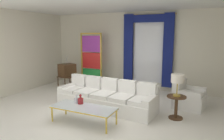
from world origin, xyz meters
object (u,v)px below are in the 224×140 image
at_px(bottle_blue_decanter, 81,100).
at_px(armchair_white, 188,98).
at_px(stained_glass_divider, 91,62).
at_px(peacock_figurine, 94,85).
at_px(vintage_tv, 67,71).
at_px(couch_white_long, 107,98).
at_px(table_lamp_brass, 178,79).
at_px(round_side_table, 176,105).
at_px(bottle_crystal_tall, 77,100).
at_px(coffee_table, 84,108).

height_order(bottle_blue_decanter, armchair_white, armchair_white).
height_order(stained_glass_divider, peacock_figurine, stained_glass_divider).
relative_size(bottle_blue_decanter, vintage_tv, 0.18).
relative_size(couch_white_long, table_lamp_brass, 5.22).
bearing_deg(round_side_table, bottle_blue_decanter, -153.58).
bearing_deg(bottle_crystal_tall, vintage_tv, 131.60).
relative_size(stained_glass_divider, round_side_table, 3.70).
bearing_deg(peacock_figurine, bottle_blue_decanter, -66.50).
relative_size(stained_glass_divider, peacock_figurine, 3.67).
xyz_separation_m(bottle_blue_decanter, vintage_tv, (-2.18, 2.32, 0.23)).
height_order(bottle_blue_decanter, bottle_crystal_tall, bottle_blue_decanter).
relative_size(bottle_crystal_tall, armchair_white, 0.23).
bearing_deg(round_side_table, stained_glass_divider, 152.68).
height_order(vintage_tv, round_side_table, vintage_tv).
distance_m(coffee_table, peacock_figurine, 3.02).
height_order(coffee_table, armchair_white, armchair_white).
bearing_deg(table_lamp_brass, bottle_crystal_tall, -155.31).
bearing_deg(bottle_crystal_tall, round_side_table, 24.69).
bearing_deg(peacock_figurine, vintage_tv, -167.43).
relative_size(armchair_white, peacock_figurine, 1.56).
height_order(bottle_crystal_tall, round_side_table, bottle_crystal_tall).
relative_size(bottle_crystal_tall, peacock_figurine, 0.36).
bearing_deg(table_lamp_brass, vintage_tv, 164.14).
height_order(vintage_tv, table_lamp_brass, vintage_tv).
xyz_separation_m(armchair_white, table_lamp_brass, (-0.18, -1.00, 0.74)).
bearing_deg(coffee_table, couch_white_long, 88.79).
bearing_deg(coffee_table, stained_glass_divider, 117.79).
xyz_separation_m(couch_white_long, stained_glass_divider, (-1.67, 1.91, 0.75)).
xyz_separation_m(coffee_table, peacock_figurine, (-1.31, 2.72, -0.16)).
relative_size(coffee_table, table_lamp_brass, 2.77).
bearing_deg(bottle_blue_decanter, stained_glass_divider, 116.12).
relative_size(bottle_crystal_tall, stained_glass_divider, 0.10).
xyz_separation_m(peacock_figurine, round_side_table, (3.29, -1.47, 0.14)).
height_order(couch_white_long, coffee_table, couch_white_long).
relative_size(couch_white_long, armchair_white, 3.17).
bearing_deg(coffee_table, peacock_figurine, 115.65).
distance_m(coffee_table, vintage_tv, 3.45).
xyz_separation_m(coffee_table, armchair_white, (2.16, 2.24, -0.09)).
distance_m(bottle_blue_decanter, stained_glass_divider, 3.34).
relative_size(bottle_blue_decanter, peacock_figurine, 0.41).
relative_size(bottle_blue_decanter, table_lamp_brass, 0.43).
distance_m(vintage_tv, stained_glass_divider, 1.02).
bearing_deg(table_lamp_brass, armchair_white, 79.68).
bearing_deg(vintage_tv, round_side_table, -15.86).
bearing_deg(table_lamp_brass, coffee_table, -147.76).
bearing_deg(bottle_crystal_tall, peacock_figurine, 111.04).
distance_m(vintage_tv, peacock_figurine, 1.20).
height_order(armchair_white, round_side_table, armchair_white).
bearing_deg(stained_glass_divider, bottle_blue_decanter, -63.88).
distance_m(armchair_white, round_side_table, 1.01).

